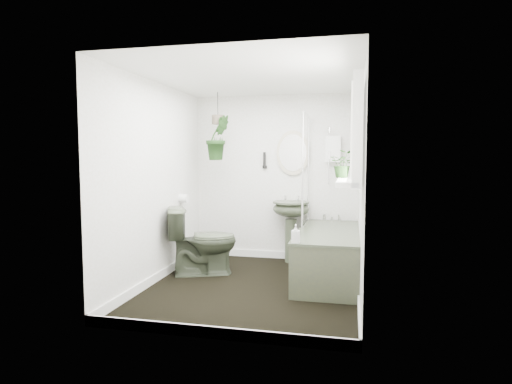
# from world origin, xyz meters

# --- Properties ---
(floor) EXTENTS (2.30, 2.80, 0.02)m
(floor) POSITION_xyz_m (0.00, 0.00, -0.01)
(floor) COLOR black
(floor) RESTS_ON ground
(ceiling) EXTENTS (2.30, 2.80, 0.02)m
(ceiling) POSITION_xyz_m (0.00, 0.00, 2.31)
(ceiling) COLOR white
(ceiling) RESTS_ON ground
(wall_back) EXTENTS (2.30, 0.02, 2.30)m
(wall_back) POSITION_xyz_m (0.00, 1.41, 1.15)
(wall_back) COLOR white
(wall_back) RESTS_ON ground
(wall_front) EXTENTS (2.30, 0.02, 2.30)m
(wall_front) POSITION_xyz_m (0.00, -1.41, 1.15)
(wall_front) COLOR white
(wall_front) RESTS_ON ground
(wall_left) EXTENTS (0.02, 2.80, 2.30)m
(wall_left) POSITION_xyz_m (-1.16, 0.00, 1.15)
(wall_left) COLOR white
(wall_left) RESTS_ON ground
(wall_right) EXTENTS (0.02, 2.80, 2.30)m
(wall_right) POSITION_xyz_m (1.16, 0.00, 1.15)
(wall_right) COLOR white
(wall_right) RESTS_ON ground
(skirting) EXTENTS (2.30, 2.80, 0.10)m
(skirting) POSITION_xyz_m (0.00, 0.00, 0.05)
(skirting) COLOR white
(skirting) RESTS_ON floor
(bathtub) EXTENTS (0.72, 1.72, 0.58)m
(bathtub) POSITION_xyz_m (0.80, 0.50, 0.29)
(bathtub) COLOR #3A4331
(bathtub) RESTS_ON floor
(bath_screen) EXTENTS (0.04, 0.72, 1.40)m
(bath_screen) POSITION_xyz_m (0.47, 0.99, 1.28)
(bath_screen) COLOR silver
(bath_screen) RESTS_ON bathtub
(shower_box) EXTENTS (0.20, 0.10, 0.35)m
(shower_box) POSITION_xyz_m (0.80, 1.34, 1.55)
(shower_box) COLOR white
(shower_box) RESTS_ON wall_back
(oval_mirror) EXTENTS (0.46, 0.03, 0.62)m
(oval_mirror) POSITION_xyz_m (0.25, 1.37, 1.50)
(oval_mirror) COLOR beige
(oval_mirror) RESTS_ON wall_back
(wall_sconce) EXTENTS (0.04, 0.04, 0.22)m
(wall_sconce) POSITION_xyz_m (-0.15, 1.36, 1.40)
(wall_sconce) COLOR black
(wall_sconce) RESTS_ON wall_back
(toilet_roll_holder) EXTENTS (0.11, 0.11, 0.11)m
(toilet_roll_holder) POSITION_xyz_m (-1.10, 0.70, 0.90)
(toilet_roll_holder) COLOR white
(toilet_roll_holder) RESTS_ON wall_left
(window_recess) EXTENTS (0.08, 1.00, 0.90)m
(window_recess) POSITION_xyz_m (1.09, -0.70, 1.65)
(window_recess) COLOR white
(window_recess) RESTS_ON wall_right
(window_sill) EXTENTS (0.18, 1.00, 0.04)m
(window_sill) POSITION_xyz_m (1.02, -0.70, 1.23)
(window_sill) COLOR white
(window_sill) RESTS_ON wall_right
(window_blinds) EXTENTS (0.01, 0.86, 0.76)m
(window_blinds) POSITION_xyz_m (1.04, -0.70, 1.65)
(window_blinds) COLOR white
(window_blinds) RESTS_ON wall_right
(toilet) EXTENTS (0.93, 0.73, 0.83)m
(toilet) POSITION_xyz_m (-0.73, 0.38, 0.42)
(toilet) COLOR #3A4331
(toilet) RESTS_ON floor
(pedestal_sink) EXTENTS (0.54, 0.47, 0.84)m
(pedestal_sink) POSITION_xyz_m (0.25, 1.22, 0.42)
(pedestal_sink) COLOR #3A4331
(pedestal_sink) RESTS_ON floor
(sill_plant) EXTENTS (0.25, 0.22, 0.26)m
(sill_plant) POSITION_xyz_m (0.97, -0.40, 1.38)
(sill_plant) COLOR black
(sill_plant) RESTS_ON window_sill
(hanging_plant) EXTENTS (0.42, 0.42, 0.60)m
(hanging_plant) POSITION_xyz_m (-0.70, 0.95, 1.70)
(hanging_plant) COLOR black
(hanging_plant) RESTS_ON ceiling
(soap_bottle) EXTENTS (0.09, 0.09, 0.19)m
(soap_bottle) POSITION_xyz_m (0.51, -0.29, 0.67)
(soap_bottle) COLOR black
(soap_bottle) RESTS_ON bathtub
(hanging_pot) EXTENTS (0.16, 0.16, 0.12)m
(hanging_pot) POSITION_xyz_m (-0.70, 0.95, 1.94)
(hanging_pot) COLOR #4C4235
(hanging_pot) RESTS_ON ceiling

